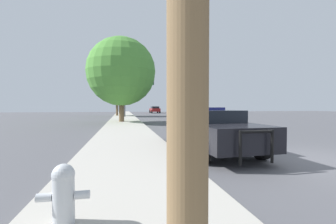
{
  "coord_description": "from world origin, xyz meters",
  "views": [
    {
      "loc": [
        -5.25,
        -5.4,
        1.54
      ],
      "look_at": [
        -1.78,
        11.8,
        1.08
      ],
      "focal_mm": 24.0,
      "sensor_mm": 36.0,
      "label": 1
    }
  ],
  "objects": [
    {
      "name": "traffic_light",
      "position": [
        -3.46,
        24.81,
        3.9
      ],
      "size": [
        3.97,
        0.35,
        5.33
      ],
      "color": "#424247",
      "rests_on": "sidewalk_left"
    },
    {
      "name": "car_background_distant",
      "position": [
        1.65,
        43.57,
        0.78
      ],
      "size": [
        2.11,
        4.18,
        1.47
      ],
      "rotation": [
        0.0,
        0.0,
        0.03
      ],
      "color": "maroon",
      "rests_on": "ground_plane"
    },
    {
      "name": "police_car",
      "position": [
        -2.32,
        1.93,
        0.77
      ],
      "size": [
        2.23,
        5.21,
        1.49
      ],
      "rotation": [
        0.0,
        0.0,
        3.18
      ],
      "color": "black",
      "rests_on": "ground_plane"
    },
    {
      "name": "ground_plane",
      "position": [
        0.0,
        0.0,
        0.0
      ],
      "size": [
        110.0,
        110.0,
        0.0
      ],
      "primitive_type": "plane",
      "color": "#4F4F54"
    },
    {
      "name": "tree_sidewalk_far",
      "position": [
        -6.1,
        28.83,
        4.34
      ],
      "size": [
        5.11,
        5.11,
        6.77
      ],
      "color": "brown",
      "rests_on": "sidewalk_left"
    },
    {
      "name": "fire_hydrant",
      "position": [
        -5.95,
        -2.56,
        0.51
      ],
      "size": [
        0.6,
        0.26,
        0.72
      ],
      "color": "#B7BCC1",
      "rests_on": "sidewalk_left"
    },
    {
      "name": "sidewalk_left",
      "position": [
        -5.1,
        0.0,
        0.07
      ],
      "size": [
        3.0,
        110.0,
        0.13
      ],
      "color": "#ADA89E",
      "rests_on": "ground_plane"
    },
    {
      "name": "tree_sidewalk_mid",
      "position": [
        -5.37,
        15.44,
        4.66
      ],
      "size": [
        6.19,
        6.19,
        7.63
      ],
      "color": "brown",
      "rests_on": "sidewalk_left"
    }
  ]
}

